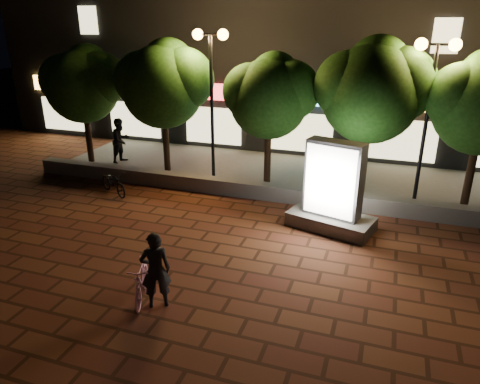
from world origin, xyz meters
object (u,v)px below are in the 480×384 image
at_px(tree_far_left, 84,82).
at_px(pedestrian, 121,140).
at_px(ad_kiosk, 333,194).
at_px(tree_right, 374,87).
at_px(street_lamp_right, 433,80).
at_px(tree_left, 164,81).
at_px(rider, 156,270).
at_px(street_lamp_left, 211,67).
at_px(scooter_parked, 113,182).
at_px(scooter_pink, 141,281).
at_px(tree_mid, 271,93).

relative_size(tree_far_left, pedestrian, 2.56).
distance_m(tree_far_left, ad_kiosk, 10.81).
height_order(tree_right, street_lamp_right, tree_right).
bearing_deg(pedestrian, ad_kiosk, -100.40).
relative_size(street_lamp_right, ad_kiosk, 1.94).
xyz_separation_m(tree_left, tree_right, (7.30, 0.00, 0.12)).
bearing_deg(pedestrian, tree_far_left, 113.91).
relative_size(street_lamp_right, pedestrian, 2.76).
xyz_separation_m(tree_right, ad_kiosk, (-0.67, -3.00, -2.54)).
distance_m(tree_left, rider, 9.10).
xyz_separation_m(tree_far_left, tree_right, (10.80, 0.00, 0.27)).
distance_m(street_lamp_left, scooter_parked, 5.11).
bearing_deg(street_lamp_left, street_lamp_right, 0.00).
relative_size(tree_right, rider, 3.02).
xyz_separation_m(tree_far_left, rider, (7.28, -7.86, -2.45)).
bearing_deg(tree_left, scooter_pink, -66.64).
bearing_deg(scooter_parked, ad_kiosk, -63.14).
height_order(ad_kiosk, pedestrian, ad_kiosk).
bearing_deg(street_lamp_left, scooter_pink, -79.38).
relative_size(tree_far_left, street_lamp_right, 0.93).
bearing_deg(ad_kiosk, street_lamp_right, 49.81).
relative_size(tree_right, ad_kiosk, 1.97).
distance_m(tree_far_left, rider, 10.99).
distance_m(tree_far_left, street_lamp_right, 12.47).
xyz_separation_m(ad_kiosk, scooter_pink, (-3.28, -4.76, -0.59)).
height_order(tree_left, tree_mid, tree_left).
xyz_separation_m(scooter_pink, rider, (0.42, -0.10, 0.40)).
height_order(tree_left, rider, tree_left).
distance_m(tree_far_left, pedestrian, 2.62).
height_order(tree_mid, rider, tree_mid).
bearing_deg(street_lamp_right, rider, -124.23).
bearing_deg(pedestrian, street_lamp_left, -87.69).
xyz_separation_m(street_lamp_right, scooter_pink, (-5.59, -7.50, -3.46)).
distance_m(street_lamp_right, scooter_pink, 9.97).
bearing_deg(scooter_parked, tree_far_left, 74.70).
relative_size(tree_mid, scooter_pink, 3.08).
relative_size(scooter_pink, pedestrian, 0.81).
height_order(scooter_pink, rider, rider).
relative_size(scooter_pink, scooter_parked, 0.93).
bearing_deg(tree_left, pedestrian, 172.56).
xyz_separation_m(tree_far_left, street_lamp_left, (5.45, -0.26, 0.74)).
relative_size(street_lamp_left, street_lamp_right, 1.04).
bearing_deg(tree_right, ad_kiosk, -102.54).
height_order(tree_far_left, pedestrian, tree_far_left).
bearing_deg(tree_right, scooter_parked, -161.11).
relative_size(tree_mid, pedestrian, 2.49).
bearing_deg(pedestrian, street_lamp_right, -83.00).
bearing_deg(tree_far_left, scooter_pink, -48.55).
relative_size(ad_kiosk, pedestrian, 1.42).
relative_size(tree_left, rider, 2.92).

